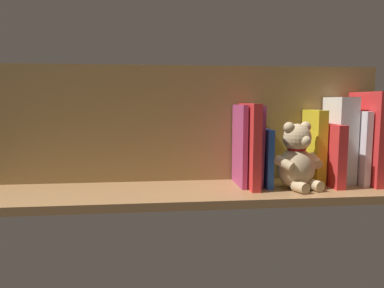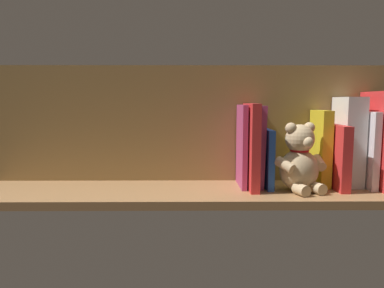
# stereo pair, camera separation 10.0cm
# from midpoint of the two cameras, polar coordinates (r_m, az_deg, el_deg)

# --- Properties ---
(ground_plane) EXTENTS (1.18, 0.27, 0.02)m
(ground_plane) POSITION_cam_midpoint_polar(r_m,az_deg,el_deg) (1.02, -2.82, -7.56)
(ground_plane) COLOR #A87A4C
(shelf_back_panel) EXTENTS (1.18, 0.02, 0.35)m
(shelf_back_panel) POSITION_cam_midpoint_polar(r_m,az_deg,el_deg) (1.10, -3.23, 3.16)
(shelf_back_panel) COLOR olive
(shelf_back_panel) RESTS_ON ground_plane
(book_0) EXTENTS (0.03, 0.17, 0.27)m
(book_0) POSITION_cam_midpoint_polar(r_m,az_deg,el_deg) (1.16, 23.31, 0.86)
(book_0) COLOR red
(book_0) RESTS_ON ground_plane
(book_1) EXTENTS (0.02, 0.14, 0.21)m
(book_1) POSITION_cam_midpoint_polar(r_m,az_deg,el_deg) (1.16, 21.77, -0.44)
(book_1) COLOR silver
(book_1) RESTS_ON ground_plane
(dictionary_thick_white) EXTENTS (0.06, 0.12, 0.25)m
(dictionary_thick_white) POSITION_cam_midpoint_polar(r_m,az_deg,el_deg) (1.15, 19.66, 0.60)
(dictionary_thick_white) COLOR silver
(dictionary_thick_white) RESTS_ON ground_plane
(book_2) EXTENTS (0.03, 0.17, 0.18)m
(book_2) POSITION_cam_midpoint_polar(r_m,az_deg,el_deg) (1.12, 18.03, -1.51)
(book_2) COLOR red
(book_2) RESTS_ON ground_plane
(book_3) EXTENTS (0.03, 0.11, 0.21)m
(book_3) POSITION_cam_midpoint_polar(r_m,az_deg,el_deg) (1.12, 16.04, -0.38)
(book_3) COLOR yellow
(book_3) RESTS_ON ground_plane
(teddy_bear) EXTENTS (0.14, 0.14, 0.18)m
(teddy_bear) POSITION_cam_midpoint_polar(r_m,az_deg,el_deg) (1.04, 13.39, -2.34)
(teddy_bear) COLOR #D1B284
(teddy_bear) RESTS_ON ground_plane
(book_4) EXTENTS (0.02, 0.14, 0.16)m
(book_4) POSITION_cam_midpoint_polar(r_m,az_deg,el_deg) (1.06, 8.42, -1.97)
(book_4) COLOR blue
(book_4) RESTS_ON ground_plane
(book_5) EXTENTS (0.02, 0.13, 0.23)m
(book_5) POSITION_cam_midpoint_polar(r_m,az_deg,el_deg) (1.06, 7.22, -0.20)
(book_5) COLOR #B23F72
(book_5) RESTS_ON ground_plane
(book_6) EXTENTS (0.02, 0.17, 0.23)m
(book_6) POSITION_cam_midpoint_polar(r_m,az_deg,el_deg) (1.04, 6.17, -0.19)
(book_6) COLOR red
(book_6) RESTS_ON ground_plane
(book_7) EXTENTS (0.01, 0.13, 0.23)m
(book_7) POSITION_cam_midpoint_polar(r_m,az_deg,el_deg) (1.05, 4.72, -0.21)
(book_7) COLOR #B23F72
(book_7) RESTS_ON ground_plane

